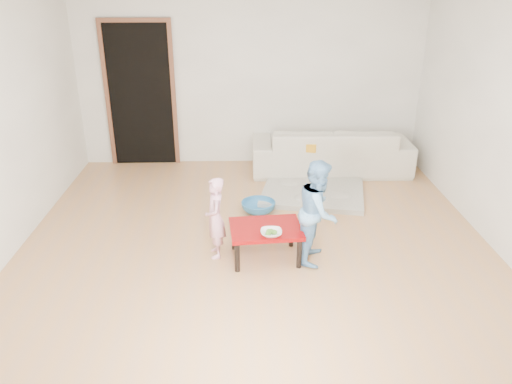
{
  "coord_description": "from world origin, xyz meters",
  "views": [
    {
      "loc": [
        -0.14,
        -4.78,
        2.66
      ],
      "look_at": [
        0.0,
        -0.2,
        0.65
      ],
      "focal_mm": 35.0,
      "sensor_mm": 36.0,
      "label": 1
    }
  ],
  "objects_px": {
    "red_table": "(266,243)",
    "child_blue": "(318,211)",
    "child_pink": "(215,218)",
    "sofa": "(331,149)",
    "basin": "(258,207)",
    "bowl": "(271,233)"
  },
  "relations": [
    {
      "from": "bowl",
      "to": "child_blue",
      "type": "height_order",
      "value": "child_blue"
    },
    {
      "from": "sofa",
      "to": "child_blue",
      "type": "distance_m",
      "value": 2.52
    },
    {
      "from": "child_blue",
      "to": "basin",
      "type": "height_order",
      "value": "child_blue"
    },
    {
      "from": "bowl",
      "to": "child_blue",
      "type": "bearing_deg",
      "value": 18.4
    },
    {
      "from": "bowl",
      "to": "basin",
      "type": "xyz_separation_m",
      "value": [
        -0.08,
        1.24,
        -0.31
      ]
    },
    {
      "from": "child_pink",
      "to": "basin",
      "type": "xyz_separation_m",
      "value": [
        0.46,
        1.0,
        -0.36
      ]
    },
    {
      "from": "sofa",
      "to": "child_blue",
      "type": "xyz_separation_m",
      "value": [
        -0.54,
        -2.46,
        0.2
      ]
    },
    {
      "from": "red_table",
      "to": "child_pink",
      "type": "height_order",
      "value": "child_pink"
    },
    {
      "from": "sofa",
      "to": "basin",
      "type": "height_order",
      "value": "sofa"
    },
    {
      "from": "red_table",
      "to": "basin",
      "type": "distance_m",
      "value": 1.08
    },
    {
      "from": "sofa",
      "to": "basin",
      "type": "xyz_separation_m",
      "value": [
        -1.1,
        -1.37,
        -0.26
      ]
    },
    {
      "from": "sofa",
      "to": "bowl",
      "type": "xyz_separation_m",
      "value": [
        -1.01,
        -2.61,
        0.05
      ]
    },
    {
      "from": "bowl",
      "to": "basin",
      "type": "relative_size",
      "value": 0.5
    },
    {
      "from": "red_table",
      "to": "child_blue",
      "type": "bearing_deg",
      "value": -1.61
    },
    {
      "from": "red_table",
      "to": "child_pink",
      "type": "xyz_separation_m",
      "value": [
        -0.5,
        0.08,
        0.25
      ]
    },
    {
      "from": "child_blue",
      "to": "child_pink",
      "type": "bearing_deg",
      "value": 101.51
    },
    {
      "from": "bowl",
      "to": "child_blue",
      "type": "distance_m",
      "value": 0.52
    },
    {
      "from": "child_pink",
      "to": "child_blue",
      "type": "height_order",
      "value": "child_blue"
    },
    {
      "from": "sofa",
      "to": "child_pink",
      "type": "xyz_separation_m",
      "value": [
        -1.56,
        -2.37,
        0.09
      ]
    },
    {
      "from": "child_pink",
      "to": "basin",
      "type": "bearing_deg",
      "value": 147.4
    },
    {
      "from": "bowl",
      "to": "child_blue",
      "type": "relative_size",
      "value": 0.2
    },
    {
      "from": "child_pink",
      "to": "child_blue",
      "type": "relative_size",
      "value": 0.81
    }
  ]
}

